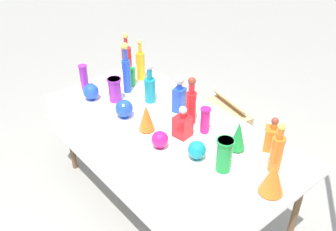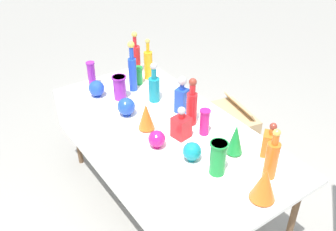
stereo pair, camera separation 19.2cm
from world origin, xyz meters
The scene contains 25 objects.
ground_plane centered at (0.00, 0.00, 0.00)m, with size 40.00×40.00×0.00m, color gray.
display_table centered at (0.00, -0.04, 0.70)m, with size 1.97×0.95×0.76m.
tall_bottle_0 centered at (-0.87, 0.26, 0.91)m, with size 0.08×0.08×0.39m.
tall_bottle_1 centered at (-0.71, 0.29, 0.90)m, with size 0.07×0.07×0.36m.
tall_bottle_2 centered at (-0.61, 0.07, 0.95)m, with size 0.07×0.07×0.43m.
tall_bottle_3 centered at (0.05, 0.17, 0.91)m, with size 0.08×0.08×0.36m.
tall_bottle_4 centered at (-0.37, 0.12, 0.89)m, with size 0.09×0.09×0.33m.
tall_bottle_5 centered at (0.76, 0.20, 0.90)m, with size 0.08×0.08×0.34m.
square_decanter_0 centered at (-0.11, 0.20, 0.89)m, with size 0.10×0.10×0.30m.
square_decanter_1 centered at (0.14, 0.01, 0.85)m, with size 0.12×0.12×0.24m.
square_decanter_2 centered at (0.62, 0.35, 0.85)m, with size 0.14×0.14×0.24m.
slender_vase_0 centered at (0.20, 0.16, 0.86)m, with size 0.08×0.08×0.19m.
slender_vase_1 centered at (-0.55, -0.08, 0.86)m, with size 0.12×0.12×0.19m.
slender_vase_2 centered at (-0.87, -0.17, 0.88)m, with size 0.07×0.07×0.22m.
slender_vase_3 centered at (0.56, -0.03, 0.88)m, with size 0.11×0.11×0.22m.
slender_vase_4 centered at (-0.68, 0.16, 0.84)m, with size 0.09×0.09×0.15m.
fluted_vase_0 centered at (0.87, 0.03, 0.87)m, with size 0.14×0.14×0.21m.
fluted_vase_1 centered at (0.48, 0.18, 0.87)m, with size 0.11×0.11×0.22m.
fluted_vase_2 centered at (-0.07, -0.14, 0.87)m, with size 0.12×0.12×0.21m.
round_bowl_0 centered at (0.14, -0.19, 0.82)m, with size 0.11×0.11×0.12m.
round_bowl_1 centered at (-0.69, -0.22, 0.83)m, with size 0.13×0.13×0.14m.
round_bowl_2 centered at (-0.31, -0.16, 0.83)m, with size 0.13×0.13×0.14m.
round_bowl_3 centered at (0.38, -0.08, 0.83)m, with size 0.12×0.12×0.13m.
price_tag_left centered at (-0.58, -0.39, 0.78)m, with size 0.05×0.01×0.04m, color white.
cardboard_box_behind_left centered at (-0.39, 1.03, 0.15)m, with size 0.61×0.46×0.38m.
Camera 1 is at (1.67, -1.40, 2.29)m, focal length 40.00 mm.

